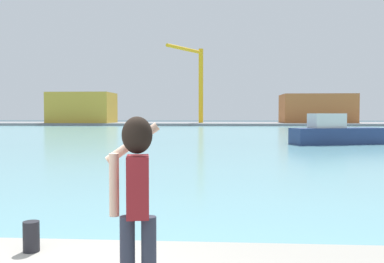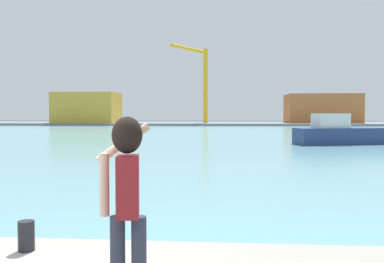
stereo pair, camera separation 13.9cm
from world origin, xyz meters
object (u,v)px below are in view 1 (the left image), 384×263
Objects in this scene: warehouse_left at (82,108)px; port_crane at (197,76)px; boat_moored at (335,133)px; warehouse_right at (317,109)px; person_photographer at (137,190)px; harbor_bollard at (31,237)px.

port_crane is (25.16, 0.32, 6.73)m from warehouse_left.
warehouse_left is (-39.46, 57.59, 2.91)m from boat_moored.
warehouse_right is (51.54, 4.42, -0.17)m from warehouse_left.
warehouse_left is at bearing 107.94° from boat_moored.
person_photographer is 94.94m from warehouse_right.
port_crane is at bearing 0.73° from warehouse_left.
boat_moored reaches higher than person_photographer.
port_crane is at bearing -7.45° from person_photographer.
harbor_bollard is at bearing -88.04° from port_crane.
port_crane reaches higher than person_photographer.
harbor_bollard is 94.00m from warehouse_right.
port_crane is (-14.30, 57.91, 9.64)m from boat_moored.
harbor_bollard is 0.03× the size of warehouse_left.
person_photographer is 31.90m from boat_moored.
warehouse_left reaches higher than harbor_bollard.
warehouse_left is at bearing -175.10° from warehouse_right.
boat_moored is 0.47× the size of port_crane.
port_crane reaches higher than harbor_bollard.
harbor_bollard is (-1.65, 1.40, -0.87)m from person_photographer.
harbor_bollard is 0.05× the size of boat_moored.
harbor_bollard is at bearing -72.00° from warehouse_left.
harbor_bollard is 0.02× the size of port_crane.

